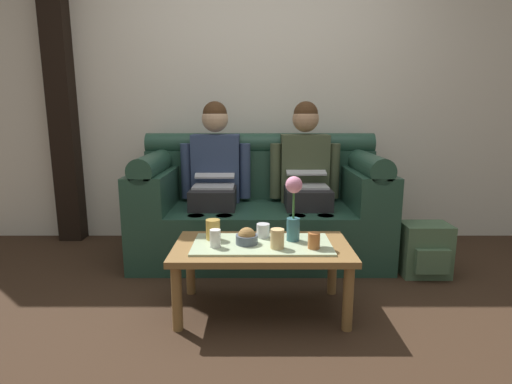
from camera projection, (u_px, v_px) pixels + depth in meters
name	position (u px, v px, depth m)	size (l,w,h in m)	color
ground_plane	(261.00, 328.00, 2.16)	(14.00, 14.00, 0.00)	#382619
back_wall_patterned	(259.00, 76.00, 3.54)	(6.00, 0.12, 2.90)	silver
timber_pillar	(59.00, 75.00, 3.42)	(0.20, 0.20, 2.90)	black
couch	(259.00, 208.00, 3.23)	(1.91, 0.88, 0.96)	#234738
person_left	(214.00, 174.00, 3.17)	(0.56, 0.67, 1.22)	#232326
person_right	(305.00, 174.00, 3.17)	(0.56, 0.67, 1.22)	#232326
coffee_table	(261.00, 253.00, 2.29)	(1.00, 0.54, 0.41)	olive
flower_vase	(292.00, 205.00, 2.29)	(0.10, 0.10, 0.38)	#336672
snack_bowl	(246.00, 238.00, 2.26)	(0.12, 0.12, 0.10)	#4C5666
cup_near_left	(214.00, 238.00, 2.20)	(0.06, 0.06, 0.10)	white
cup_near_right	(276.00, 239.00, 2.19)	(0.08, 0.08, 0.11)	#DBB77A
cup_far_center	(313.00, 241.00, 2.19)	(0.07, 0.07, 0.09)	#B26633
cup_far_left	(212.00, 230.00, 2.34)	(0.08, 0.08, 0.12)	gold
cup_far_right	(262.00, 230.00, 2.38)	(0.08, 0.08, 0.08)	silver
backpack_right	(424.00, 250.00, 2.83)	(0.33, 0.27, 0.37)	#4C6B4C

